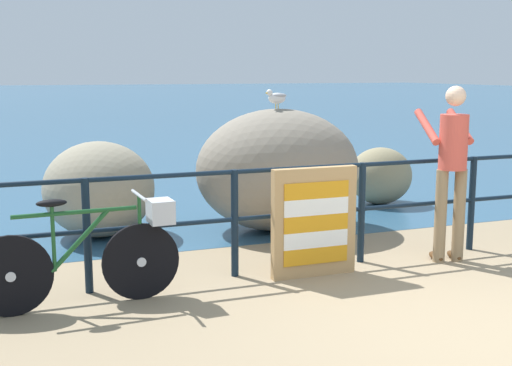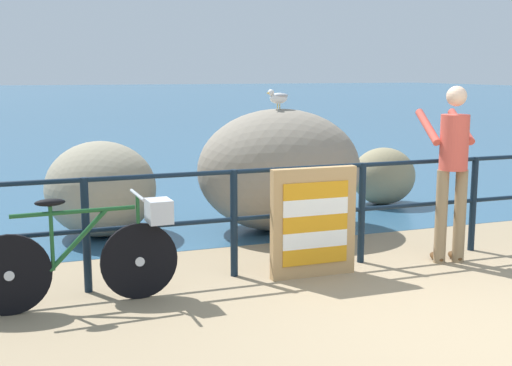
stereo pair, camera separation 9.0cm
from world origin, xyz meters
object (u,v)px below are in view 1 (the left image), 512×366
breakwater_boulder_main (278,170)px  breakwater_boulder_left (99,189)px  folded_deckchair_stack (314,222)px  bicycle (96,251)px  person_at_railing (451,165)px  breakwater_boulder_right (380,176)px  seagull (277,97)px

breakwater_boulder_main → breakwater_boulder_left: 2.14m
folded_deckchair_stack → breakwater_boulder_main: 1.92m
bicycle → person_at_railing: bearing=-1.4°
breakwater_boulder_main → breakwater_boulder_left: size_ratio=1.44×
breakwater_boulder_right → breakwater_boulder_left: bearing=-173.3°
breakwater_boulder_left → breakwater_boulder_right: 4.12m
person_at_railing → breakwater_boulder_right: size_ratio=1.89×
person_at_railing → breakwater_boulder_right: 3.01m
folded_deckchair_stack → breakwater_boulder_main: breakwater_boulder_main is taller
person_at_railing → breakwater_boulder_left: 3.97m
folded_deckchair_stack → breakwater_boulder_right: (2.40, 2.79, -0.11)m
breakwater_boulder_left → folded_deckchair_stack: bearing=-53.9°
bicycle → seagull: seagull is taller
breakwater_boulder_main → seagull: bearing=-175.1°
breakwater_boulder_left → seagull: bearing=-12.1°
folded_deckchair_stack → seagull: 2.20m
bicycle → seagull: 3.31m
person_at_railing → seagull: size_ratio=5.24×
breakwater_boulder_main → breakwater_boulder_right: size_ratio=2.15×
person_at_railing → breakwater_boulder_left: (-3.19, 2.33, -0.43)m
bicycle → seagull: (2.41, 1.95, 1.15)m
person_at_railing → folded_deckchair_stack: size_ratio=1.71×
bicycle → person_at_railing: person_at_railing is taller
breakwater_boulder_right → seagull: 2.53m
breakwater_boulder_right → folded_deckchair_stack: bearing=-130.7°
folded_deckchair_stack → breakwater_boulder_right: folded_deckchair_stack is taller
breakwater_boulder_main → breakwater_boulder_right: (2.00, 0.92, -0.32)m
folded_deckchair_stack → breakwater_boulder_right: size_ratio=1.10×
seagull → bicycle: bearing=19.8°
bicycle → folded_deckchair_stack: 2.03m
bicycle → folded_deckchair_stack: folded_deckchair_stack is taller
breakwater_boulder_right → seagull: (-2.02, -0.93, 1.20)m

